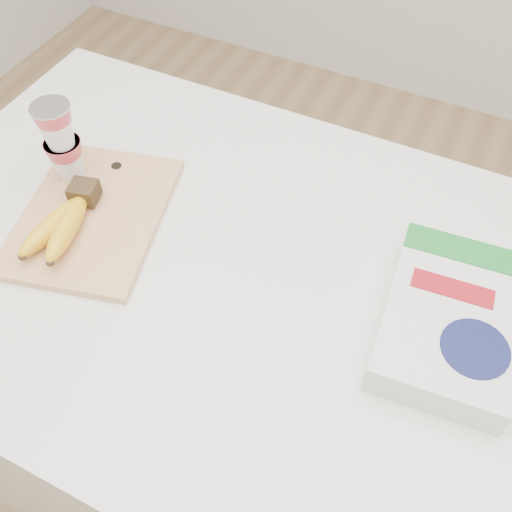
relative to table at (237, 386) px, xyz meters
The scene contains 6 objects.
room 0.87m from the table, ahead, with size 4.00×4.00×4.00m.
table is the anchor object (origin of this frame).
cutting_board 0.56m from the table, behind, with size 0.25×0.34×0.02m, color #E7AD7E.
bananas 0.60m from the table, 166.67° to the right, with size 0.10×0.20×0.06m.
yogurt_stack 0.69m from the table, behind, with size 0.07×0.07×0.16m.
cereal_box 0.63m from the table, ahead, with size 0.22×0.31×0.07m.
Camera 1 is at (0.30, -0.52, 1.75)m, focal length 40.00 mm.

